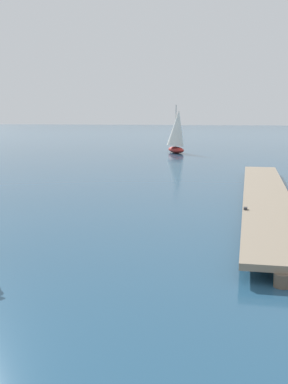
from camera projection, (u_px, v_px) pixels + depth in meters
name	position (u px, v px, depth m)	size (l,w,h in m)	color
floating_dock	(266.00, 194.00, 19.97)	(2.87, 20.85, 0.53)	gray
distant_sailboat	(177.00, 132.00, 47.05)	(2.75, 3.41, 4.67)	#AD2823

